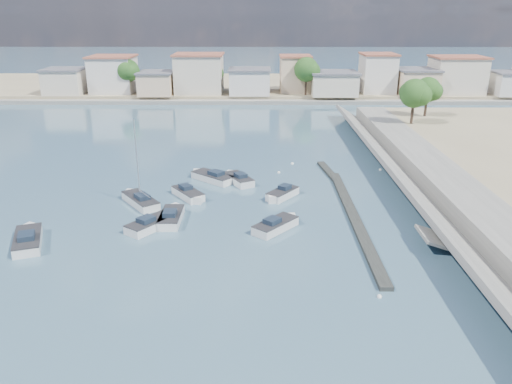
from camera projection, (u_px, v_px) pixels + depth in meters
ground at (272, 141)px, 75.46m from camera, size 400.00×400.00×0.00m
seawall_walkway at (464, 199)px, 49.71m from camera, size 5.00×90.00×1.80m
breakwater at (348, 207)px, 49.72m from camera, size 2.00×31.02×0.35m
far_shore_land at (267, 86)px, 124.03m from camera, size 160.00×40.00×1.40m
far_shore_quay at (268, 102)px, 104.42m from camera, size 160.00×2.50×0.80m
far_town at (317, 77)px, 108.36m from camera, size 113.01×12.80×8.35m
shore_trees at (311, 76)px, 99.66m from camera, size 74.56×38.32×7.92m
motorboat_a at (28, 239)px, 42.18m from camera, size 3.77×5.91×1.48m
motorboat_b at (153, 224)px, 45.23m from camera, size 4.28×4.87×1.48m
motorboat_c at (211, 177)px, 57.82m from camera, size 5.36×5.02×1.48m
motorboat_d at (281, 195)px, 52.34m from camera, size 3.71×4.19×1.48m
motorboat_e at (172, 217)px, 46.77m from camera, size 1.91×5.32×1.48m
motorboat_f at (238, 179)px, 57.15m from camera, size 3.77×4.89×1.48m
motorboat_g at (189, 195)px, 52.34m from camera, size 3.95×4.59×1.48m
motorboat_h at (277, 225)px, 44.95m from camera, size 4.40×4.69×1.48m
sailboat at (139, 200)px, 50.76m from camera, size 4.74×5.49×9.00m
mooring_buoys at (324, 199)px, 51.94m from camera, size 13.71×31.91×0.36m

